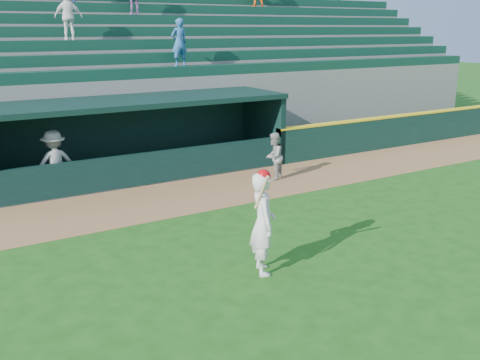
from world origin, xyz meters
The scene contains 9 objects.
ground centered at (0.00, 0.00, 0.00)m, with size 120.00×120.00×0.00m, color #1B4A12.
warning_track centered at (0.00, 4.90, 0.01)m, with size 40.00×3.00×0.01m, color brown.
field_wall_right centered at (12.25, 6.55, 0.60)m, with size 15.50×0.30×1.20m, color black.
wall_stripe_right centered at (12.25, 6.55, 1.23)m, with size 15.50×0.32×0.06m, color yellow.
dugout_player_front centered at (3.28, 5.04, 0.74)m, with size 0.72×0.56×1.49m, color #969692.
dugout_player_inside centered at (-2.88, 6.94, 0.92)m, with size 1.19×0.68×1.84m, color gray.
dugout centered at (0.00, 8.00, 1.36)m, with size 9.40×2.80×2.46m.
stands centered at (0.00, 12.58, 2.41)m, with size 34.50×6.25×7.58m.
batter_at_plate centered at (-0.64, -0.31, 1.03)m, with size 0.69×0.91×2.08m.
Camera 1 is at (-5.90, -8.25, 4.57)m, focal length 40.00 mm.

